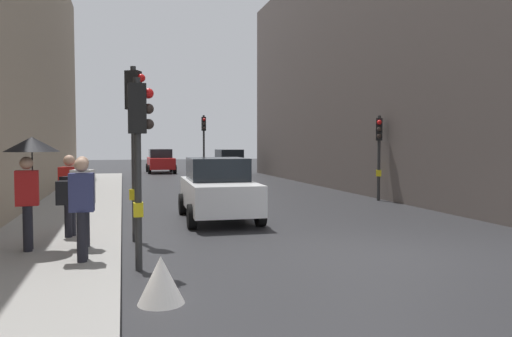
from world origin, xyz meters
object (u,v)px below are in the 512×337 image
object	(u,v)px
pedestrian_with_umbrella	(30,161)
pedestrian_with_grey_backpack	(79,203)
traffic_light_far_median	(204,135)
traffic_light_near_left	(139,138)
car_white_compact	(218,189)
pedestrian_with_black_backpack	(81,196)
warning_sign_triangle	(161,280)
traffic_light_mid_street	(379,142)
car_dark_suv	(228,162)
pedestrian_in_red_jacket	(70,192)
car_red_sedan	(161,161)
traffic_light_near_right	(135,121)

from	to	relation	value
pedestrian_with_umbrella	pedestrian_with_grey_backpack	xyz separation A→B (m)	(0.94, -1.14, -0.68)
traffic_light_far_median	traffic_light_near_left	distance (m)	21.81
car_white_compact	pedestrian_with_umbrella	size ratio (longest dim) A/B	1.99
pedestrian_with_black_backpack	warning_sign_triangle	xyz separation A→B (m)	(1.27, -3.32, -0.84)
pedestrian_with_grey_backpack	traffic_light_mid_street	bearing A→B (deg)	38.15
traffic_light_near_left	car_white_compact	size ratio (longest dim) A/B	0.77
traffic_light_far_median	pedestrian_with_umbrella	xyz separation A→B (m)	(-6.48, -19.89, -0.85)
traffic_light_mid_street	pedestrian_with_black_backpack	xyz separation A→B (m)	(-10.20, -6.81, -1.07)
traffic_light_mid_street	car_dark_suv	world-z (taller)	traffic_light_mid_street
traffic_light_far_median	traffic_light_mid_street	bearing A→B (deg)	-70.62
car_white_compact	pedestrian_in_red_jacket	bearing A→B (deg)	-145.74
pedestrian_in_red_jacket	warning_sign_triangle	size ratio (longest dim) A/B	2.72
car_red_sedan	pedestrian_with_umbrella	world-z (taller)	pedestrian_with_umbrella
car_dark_suv	pedestrian_with_grey_backpack	xyz separation A→B (m)	(-7.97, -25.30, 0.29)
traffic_light_mid_street	traffic_light_near_left	bearing A→B (deg)	-137.89
car_white_compact	pedestrian_with_umbrella	distance (m)	5.83
traffic_light_mid_street	traffic_light_far_median	xyz separation A→B (m)	(-4.60, 13.07, 0.46)
traffic_light_near_right	traffic_light_far_median	size ratio (longest dim) A/B	0.99
car_red_sedan	traffic_light_near_left	bearing A→B (deg)	-94.89
pedestrian_with_umbrella	warning_sign_triangle	bearing A→B (deg)	-57.02
traffic_light_near_left	pedestrian_in_red_jacket	xyz separation A→B (m)	(-1.38, 2.71, -1.14)
pedestrian_with_umbrella	car_dark_suv	bearing A→B (deg)	69.76
traffic_light_near_right	pedestrian_with_grey_backpack	distance (m)	2.90
traffic_light_near_right	pedestrian_with_black_backpack	size ratio (longest dim) A/B	2.18
car_dark_suv	warning_sign_triangle	xyz separation A→B (m)	(-6.76, -27.47, -0.55)
traffic_light_near_left	pedestrian_with_umbrella	distance (m)	2.45
traffic_light_near_right	traffic_light_near_left	world-z (taller)	traffic_light_near_right
traffic_light_near_left	pedestrian_with_umbrella	world-z (taller)	traffic_light_near_left
traffic_light_far_median	car_white_compact	xyz separation A→B (m)	(-2.18, -16.07, -1.81)
traffic_light_mid_street	car_dark_suv	bearing A→B (deg)	97.11
pedestrian_with_grey_backpack	warning_sign_triangle	bearing A→B (deg)	-60.95
pedestrian_in_red_jacket	traffic_light_far_median	bearing A→B (deg)	72.37
traffic_light_mid_street	pedestrian_with_grey_backpack	distance (m)	12.93
pedestrian_in_red_jacket	warning_sign_triangle	xyz separation A→B (m)	(1.59, -4.59, -0.81)
pedestrian_with_black_backpack	warning_sign_triangle	world-z (taller)	pedestrian_with_black_backpack
traffic_light_far_median	car_red_sedan	distance (m)	8.00
traffic_light_mid_street	warning_sign_triangle	size ratio (longest dim) A/B	4.97
traffic_light_near_right	car_red_sedan	xyz separation A→B (m)	(2.47, 26.27, -1.78)
pedestrian_with_black_backpack	pedestrian_with_grey_backpack	xyz separation A→B (m)	(0.06, -1.14, 0.00)
car_red_sedan	warning_sign_triangle	xyz separation A→B (m)	(-2.26, -30.72, -0.55)
traffic_light_near_left	car_dark_suv	world-z (taller)	traffic_light_near_left
car_white_compact	pedestrian_in_red_jacket	size ratio (longest dim) A/B	2.40
car_white_compact	pedestrian_in_red_jacket	distance (m)	4.53
traffic_light_near_right	pedestrian_with_black_backpack	xyz separation A→B (m)	(-1.06, -1.13, -1.50)
traffic_light_near_right	pedestrian_with_umbrella	bearing A→B (deg)	-149.63
traffic_light_mid_street	traffic_light_near_left	xyz separation A→B (m)	(-9.13, -8.25, 0.04)
warning_sign_triangle	pedestrian_with_black_backpack	bearing A→B (deg)	110.97
traffic_light_far_median	pedestrian_with_black_backpack	distance (m)	20.72
pedestrian_with_grey_backpack	pedestrian_in_red_jacket	distance (m)	2.44
traffic_light_near_right	traffic_light_near_left	xyz separation A→B (m)	(0.00, -2.57, -0.39)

